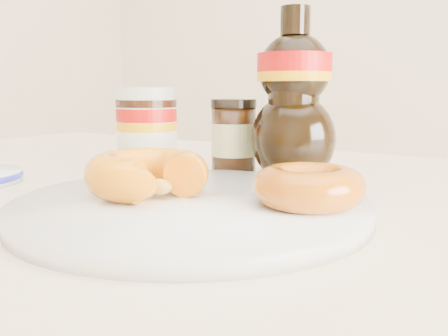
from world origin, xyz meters
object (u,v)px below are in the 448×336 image
Objects in this scene: donut_bitten at (147,174)px; dark_jar at (234,137)px; dining_table at (186,275)px; plate at (192,206)px; syrup_bottle at (294,95)px; nutella_jar at (147,127)px; donut_whole at (309,186)px.

dark_jar is at bearing 84.64° from donut_bitten.
plate is at bearing -46.85° from dining_table.
syrup_bottle is at bearing -3.28° from dark_jar.
plate is at bearing -65.95° from dark_jar.
nutella_jar is 1.16× the size of dark_jar.
dining_table is at bearing 79.41° from donut_bitten.
dining_table is 12.70× the size of nutella_jar.
plate reaches higher than dining_table.
dark_jar is at bearing 114.05° from plate.
dining_table is 0.25m from syrup_bottle.
dark_jar is at bearing 176.72° from syrup_bottle.
plate is at bearing -87.86° from syrup_bottle.
donut_whole is (0.15, -0.02, 0.11)m from dining_table.
dark_jar is at bearing 105.76° from dining_table.
syrup_bottle is at bearing 19.30° from nutella_jar.
nutella_jar is (-0.19, 0.15, 0.05)m from plate.
dark_jar reaches higher than donut_whole.
donut_bitten is at bearing -162.97° from donut_whole.
dining_table is 0.22m from nutella_jar.
nutella_jar reaches higher than dining_table.
plate is 0.23m from syrup_bottle.
dark_jar is (-0.06, 0.23, 0.01)m from donut_bitten.
nutella_jar is at bearing -143.23° from dark_jar.
dining_table is at bearing 171.02° from donut_whole.
syrup_bottle is (-0.10, 0.18, 0.07)m from donut_whole.
dark_jar reaches higher than dining_table.
nutella_jar reaches higher than donut_whole.
donut_bitten reaches higher than dining_table.
nutella_jar reaches higher than donut_bitten.
donut_whole is at bearing -60.08° from syrup_bottle.
donut_whole is at bearing 17.91° from plate.
syrup_bottle is (0.03, 0.22, 0.07)m from donut_bitten.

